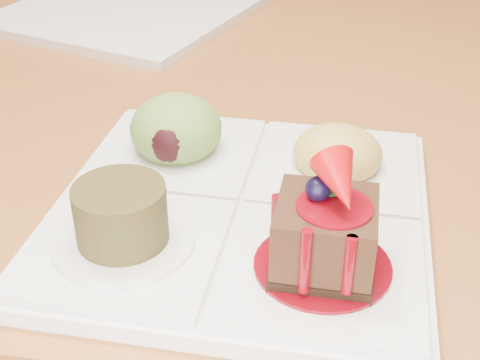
# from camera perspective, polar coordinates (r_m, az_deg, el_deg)

# --- Properties ---
(ground) EXTENTS (6.00, 6.00, 0.00)m
(ground) POSITION_cam_1_polar(r_m,az_deg,el_deg) (1.56, -2.21, -9.67)
(ground) COLOR #4F2F16
(dining_table) EXTENTS (1.00, 1.80, 0.75)m
(dining_table) POSITION_cam_1_polar(r_m,az_deg,el_deg) (1.22, -2.89, 15.07)
(dining_table) COLOR #9E5629
(dining_table) RESTS_ON ground
(sampler_plate) EXTENTS (0.28, 0.28, 0.10)m
(sampler_plate) POSITION_cam_1_polar(r_m,az_deg,el_deg) (0.49, -0.16, -1.14)
(sampler_plate) COLOR silver
(sampler_plate) RESTS_ON dining_table
(second_plate) EXTENTS (0.37, 0.37, 0.01)m
(second_plate) POSITION_cam_1_polar(r_m,az_deg,el_deg) (0.93, -9.57, 14.02)
(second_plate) COLOR silver
(second_plate) RESTS_ON dining_table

